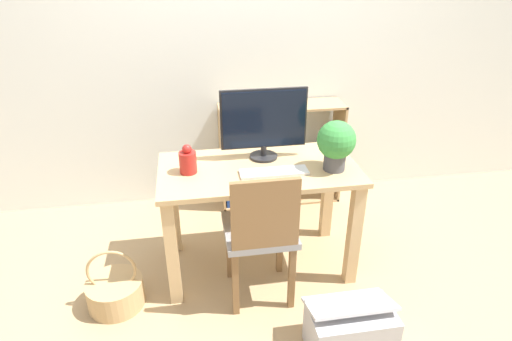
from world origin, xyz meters
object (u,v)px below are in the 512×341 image
potted_plant (336,143)px  chair (261,231)px  keyboard (274,172)px  vase (188,161)px  basket (115,291)px  bookshelf (259,158)px  monitor (264,121)px  storage_box (350,330)px

potted_plant → chair: (-0.48, -0.22, -0.41)m
keyboard → vase: vase is taller
potted_plant → chair: potted_plant is taller
vase → chair: bearing=-40.6°
basket → bookshelf: bearing=45.4°
monitor → potted_plant: monitor is taller
basket → storage_box: bearing=-23.6°
monitor → storage_box: monitor is taller
monitor → basket: bearing=-159.0°
monitor → keyboard: monitor is taller
monitor → potted_plant: (0.38, -0.23, -0.07)m
monitor → basket: monitor is taller
keyboard → storage_box: size_ratio=0.91×
chair → basket: size_ratio=2.25×
chair → vase: bearing=144.3°
vase → keyboard: bearing=-11.4°
vase → potted_plant: 0.86m
keyboard → monitor: bearing=95.2°
vase → basket: size_ratio=0.45×
chair → monitor: bearing=83.1°
monitor → potted_plant: 0.45m
keyboard → vase: bearing=168.6°
storage_box → vase: bearing=134.4°
potted_plant → monitor: bearing=148.7°
basket → monitor: bearing=21.0°
chair → basket: 0.94m
potted_plant → vase: bearing=173.0°
chair → storage_box: (0.39, -0.46, -0.34)m
chair → storage_box: 0.69m
potted_plant → storage_box: (-0.09, -0.67, -0.75)m
keyboard → storage_box: (0.27, -0.68, -0.59)m
vase → bookshelf: vase is taller
monitor → keyboard: bearing=-84.8°
potted_plant → basket: 1.56m
potted_plant → chair: size_ratio=0.35×
bookshelf → storage_box: bearing=-82.8°
chair → bookshelf: 1.16m
chair → bookshelf: (0.18, 1.14, -0.09)m
potted_plant → chair: bearing=-155.4°
potted_plant → bookshelf: 1.09m
keyboard → basket: bearing=-171.9°
storage_box → potted_plant: bearing=82.4°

